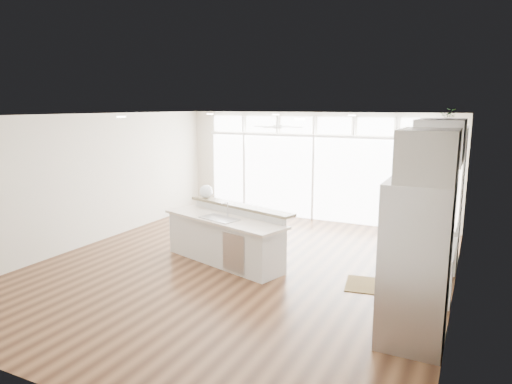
% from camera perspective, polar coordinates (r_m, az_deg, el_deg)
% --- Properties ---
extents(floor, '(7.00, 8.00, 0.02)m').
position_cam_1_polar(floor, '(8.29, -2.02, -9.48)').
color(floor, '#3A2012').
rests_on(floor, ground).
extents(ceiling, '(7.00, 8.00, 0.02)m').
position_cam_1_polar(ceiling, '(7.78, -2.16, 9.58)').
color(ceiling, white).
rests_on(ceiling, wall_back).
extents(wall_back, '(7.00, 0.04, 2.70)m').
position_cam_1_polar(wall_back, '(11.56, 7.33, 3.18)').
color(wall_back, beige).
rests_on(wall_back, floor).
extents(wall_front, '(7.00, 0.04, 2.70)m').
position_cam_1_polar(wall_front, '(4.90, -25.01, -8.23)').
color(wall_front, beige).
rests_on(wall_front, floor).
extents(wall_left, '(0.04, 8.00, 2.70)m').
position_cam_1_polar(wall_left, '(10.04, -19.98, 1.47)').
color(wall_left, beige).
rests_on(wall_left, floor).
extents(wall_right, '(0.04, 8.00, 2.70)m').
position_cam_1_polar(wall_right, '(7.02, 24.00, -2.60)').
color(wall_right, beige).
rests_on(wall_right, floor).
extents(glass_wall, '(5.80, 0.06, 2.08)m').
position_cam_1_polar(glass_wall, '(11.55, 7.19, 1.67)').
color(glass_wall, white).
rests_on(glass_wall, wall_back).
extents(transom_row, '(5.90, 0.06, 0.40)m').
position_cam_1_polar(transom_row, '(11.42, 7.35, 8.27)').
color(transom_row, white).
rests_on(transom_row, wall_back).
extents(desk_window, '(0.04, 0.85, 0.85)m').
position_cam_1_polar(desk_window, '(7.28, 23.91, -0.54)').
color(desk_window, white).
rests_on(desk_window, wall_right).
extents(ceiling_fan, '(1.16, 1.16, 0.32)m').
position_cam_1_polar(ceiling_fan, '(10.53, 2.73, 8.69)').
color(ceiling_fan, white).
rests_on(ceiling_fan, ceiling).
extents(recessed_lights, '(3.40, 3.00, 0.02)m').
position_cam_1_polar(recessed_lights, '(7.96, -1.47, 9.47)').
color(recessed_lights, white).
rests_on(recessed_lights, ceiling).
extents(oven_cabinet, '(0.64, 1.20, 2.50)m').
position_cam_1_polar(oven_cabinet, '(8.82, 22.33, -0.57)').
color(oven_cabinet, silver).
rests_on(oven_cabinet, floor).
extents(desk_nook, '(0.72, 1.30, 0.76)m').
position_cam_1_polar(desk_nook, '(7.59, 20.72, -9.02)').
color(desk_nook, silver).
rests_on(desk_nook, floor).
extents(upper_cabinets, '(0.64, 1.30, 0.64)m').
position_cam_1_polar(upper_cabinets, '(7.19, 22.08, 5.92)').
color(upper_cabinets, silver).
rests_on(upper_cabinets, wall_right).
extents(refrigerator, '(0.76, 0.90, 2.00)m').
position_cam_1_polar(refrigerator, '(5.84, 19.30, -8.43)').
color(refrigerator, '#ADADB1').
rests_on(refrigerator, floor).
extents(fridge_cabinet, '(0.64, 0.90, 0.60)m').
position_cam_1_polar(fridge_cabinet, '(5.56, 20.74, 4.29)').
color(fridge_cabinet, silver).
rests_on(fridge_cabinet, wall_right).
extents(framed_photos, '(0.06, 0.22, 0.80)m').
position_cam_1_polar(framed_photos, '(7.91, 24.03, -0.81)').
color(framed_photos, black).
rests_on(framed_photos, wall_right).
extents(kitchen_island, '(2.75, 1.69, 1.03)m').
position_cam_1_polar(kitchen_island, '(8.42, -4.03, -5.44)').
color(kitchen_island, silver).
rests_on(kitchen_island, floor).
extents(rug, '(1.11, 0.88, 0.01)m').
position_cam_1_polar(rug, '(7.72, 14.98, -11.29)').
color(rug, '#392812').
rests_on(rug, floor).
extents(office_chair, '(0.55, 0.52, 0.90)m').
position_cam_1_polar(office_chair, '(8.29, 19.18, -6.75)').
color(office_chair, black).
rests_on(office_chair, floor).
extents(fishbowl, '(0.35, 0.35, 0.26)m').
position_cam_1_polar(fishbowl, '(9.23, -6.27, 0.07)').
color(fishbowl, white).
rests_on(fishbowl, kitchen_island).
extents(monitor, '(0.17, 0.53, 0.44)m').
position_cam_1_polar(monitor, '(7.43, 20.41, -4.60)').
color(monitor, black).
rests_on(monitor, desk_nook).
extents(keyboard, '(0.16, 0.34, 0.02)m').
position_cam_1_polar(keyboard, '(7.50, 19.01, -6.04)').
color(keyboard, silver).
rests_on(keyboard, desk_nook).
extents(potted_plant, '(0.32, 0.34, 0.24)m').
position_cam_1_polar(potted_plant, '(8.67, 22.98, 8.35)').
color(potted_plant, '#225023').
rests_on(potted_plant, oven_cabinet).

